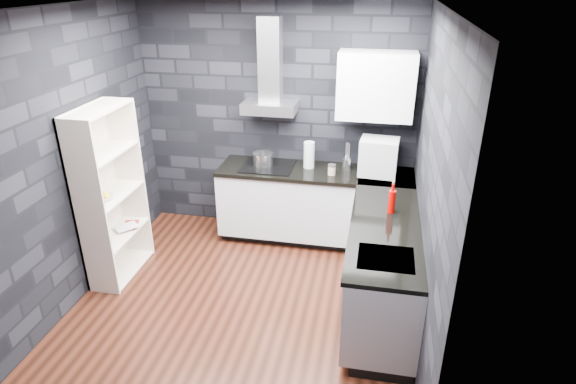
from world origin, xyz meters
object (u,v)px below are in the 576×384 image
(red_bottle, at_px, (392,202))
(bookshelf, at_px, (111,195))
(utensil_crock, at_px, (347,164))
(glass_vase, at_px, (309,155))
(pot, at_px, (263,160))
(storage_jar, at_px, (332,170))
(appliance_garage, at_px, (379,157))
(fruit_bowl, at_px, (104,197))

(red_bottle, height_order, bookshelf, bookshelf)
(utensil_crock, bearing_deg, glass_vase, -176.93)
(glass_vase, relative_size, red_bottle, 1.36)
(pot, xyz_separation_m, storage_jar, (0.80, -0.11, -0.03))
(storage_jar, bearing_deg, glass_vase, 149.32)
(appliance_garage, height_order, red_bottle, appliance_garage)
(red_bottle, relative_size, bookshelf, 0.12)
(glass_vase, bearing_deg, fruit_bowl, -145.63)
(bookshelf, relative_size, fruit_bowl, 9.45)
(storage_jar, xyz_separation_m, appliance_garage, (0.49, 0.05, 0.17))
(utensil_crock, bearing_deg, storage_jar, -128.25)
(red_bottle, xyz_separation_m, fruit_bowl, (-2.76, -0.28, -0.07))
(glass_vase, height_order, utensil_crock, glass_vase)
(appliance_garage, distance_m, red_bottle, 0.87)
(pot, distance_m, appliance_garage, 1.31)
(storage_jar, height_order, bookshelf, bookshelf)
(pot, distance_m, storage_jar, 0.81)
(pot, xyz_separation_m, fruit_bowl, (-1.31, -1.20, -0.04))
(utensil_crock, distance_m, appliance_garage, 0.40)
(glass_vase, relative_size, fruit_bowl, 1.59)
(appliance_garage, xyz_separation_m, fruit_bowl, (-2.61, -1.14, -0.19))
(fruit_bowl, bearing_deg, bookshelf, 90.00)
(storage_jar, bearing_deg, appliance_garage, 5.69)
(glass_vase, bearing_deg, bookshelf, -148.40)
(fruit_bowl, bearing_deg, red_bottle, 5.89)
(bookshelf, bearing_deg, storage_jar, 32.82)
(storage_jar, bearing_deg, pot, 172.26)
(glass_vase, distance_m, appliance_garage, 0.79)
(pot, height_order, bookshelf, bookshelf)
(glass_vase, xyz_separation_m, appliance_garage, (0.77, -0.12, 0.07))
(pot, height_order, appliance_garage, appliance_garage)
(bookshelf, bearing_deg, appliance_garage, 29.54)
(storage_jar, relative_size, fruit_bowl, 0.53)
(glass_vase, distance_m, red_bottle, 1.34)
(appliance_garage, bearing_deg, red_bottle, -75.93)
(red_bottle, bearing_deg, pot, 147.73)
(red_bottle, distance_m, fruit_bowl, 2.77)
(glass_vase, bearing_deg, utensil_crock, 3.07)
(utensil_crock, xyz_separation_m, bookshelf, (-2.26, -1.15, -0.07))
(pot, height_order, fruit_bowl, pot)
(bookshelf, bearing_deg, fruit_bowl, -81.66)
(appliance_garage, bearing_deg, bookshelf, -154.59)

